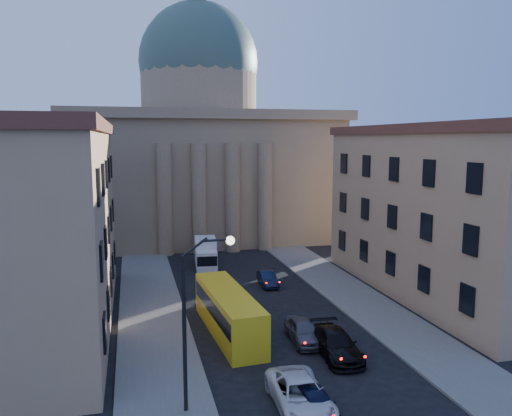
{
  "coord_description": "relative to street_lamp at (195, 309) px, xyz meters",
  "views": [
    {
      "loc": [
        -9.8,
        -15.25,
        13.47
      ],
      "look_at": [
        -0.94,
        19.76,
        8.47
      ],
      "focal_mm": 35.0,
      "sensor_mm": 36.0,
      "label": 1
    }
  ],
  "objects": [
    {
      "name": "building_left",
      "position": [
        -10.03,
        14.0,
        2.14
      ],
      "size": [
        11.6,
        26.6,
        14.7
      ],
      "color": "tan",
      "rests_on": "ground"
    },
    {
      "name": "city_bus",
      "position": [
        3.49,
        9.59,
        -3.67
      ],
      "size": [
        3.2,
        10.82,
        3.01
      ],
      "rotation": [
        0.0,
        0.0,
        0.07
      ],
      "color": "yellow",
      "rests_on": "ground"
    },
    {
      "name": "street_lamp",
      "position": [
        0.0,
        0.0,
        0.0
      ],
      "size": [
        2.62,
        0.44,
        8.83
      ],
      "color": "black",
      "rests_on": "ground"
    },
    {
      "name": "sidewalk_left",
      "position": [
        -1.53,
        10.0,
        -5.21
      ],
      "size": [
        5.0,
        60.0,
        0.15
      ],
      "primitive_type": "cube",
      "color": "#5E5B55",
      "rests_on": "ground"
    },
    {
      "name": "church",
      "position": [
        6.97,
        47.47,
        6.59
      ],
      "size": [
        68.02,
        28.76,
        36.6
      ],
      "color": "#7D654D",
      "rests_on": "ground"
    },
    {
      "name": "sidewalk_right",
      "position": [
        15.47,
        10.0,
        -5.21
      ],
      "size": [
        5.0,
        60.0,
        0.15
      ],
      "primitive_type": "cube",
      "color": "#5E5B55",
      "rests_on": "ground"
    },
    {
      "name": "car_right_far",
      "position": [
        8.06,
        6.86,
        -4.52
      ],
      "size": [
        2.03,
        4.57,
        1.53
      ],
      "primitive_type": "imported",
      "rotation": [
        0.0,
        0.0,
        -0.05
      ],
      "color": "#4A4A4F",
      "rests_on": "ground"
    },
    {
      "name": "car_left_near",
      "position": [
        5.59,
        -1.93,
        -4.6
      ],
      "size": [
        1.74,
        4.07,
        1.37
      ],
      "primitive_type": "imported",
      "rotation": [
        0.0,
        0.0,
        0.03
      ],
      "color": "black",
      "rests_on": "ground"
    },
    {
      "name": "car_right_distant",
      "position": [
        9.21,
        19.96,
        -4.64
      ],
      "size": [
        1.61,
        4.02,
        1.3
      ],
      "primitive_type": "imported",
      "rotation": [
        0.0,
        0.0,
        -0.06
      ],
      "color": "black",
      "rests_on": "ground"
    },
    {
      "name": "box_truck",
      "position": [
        4.63,
        27.75,
        -3.87
      ],
      "size": [
        2.66,
        5.64,
        3.0
      ],
      "rotation": [
        0.0,
        0.0,
        -0.1
      ],
      "color": "silver",
      "rests_on": "ground"
    },
    {
      "name": "car_left_mid",
      "position": [
        5.07,
        -1.11,
        -4.51
      ],
      "size": [
        2.79,
        5.7,
        1.56
      ],
      "primitive_type": "imported",
      "rotation": [
        0.0,
        0.0,
        -0.04
      ],
      "color": "silver",
      "rests_on": "ground"
    },
    {
      "name": "building_right",
      "position": [
        23.97,
        14.0,
        2.14
      ],
      "size": [
        11.6,
        26.6,
        14.7
      ],
      "color": "tan",
      "rests_on": "ground"
    },
    {
      "name": "car_right_mid",
      "position": [
        9.31,
        4.25,
        -4.5
      ],
      "size": [
        2.52,
        5.55,
        1.57
      ],
      "primitive_type": "imported",
      "rotation": [
        0.0,
        0.0,
        -0.06
      ],
      "color": "black",
      "rests_on": "ground"
    }
  ]
}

